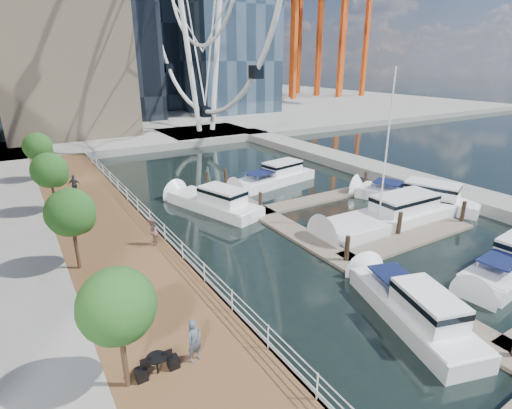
% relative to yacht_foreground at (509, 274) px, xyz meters
% --- Properties ---
extents(ground, '(520.00, 520.00, 0.00)m').
position_rel_yacht_foreground_xyz_m(ground, '(-10.22, -1.89, 0.00)').
color(ground, black).
rests_on(ground, ground).
extents(boardwalk, '(6.00, 60.00, 1.00)m').
position_rel_yacht_foreground_xyz_m(boardwalk, '(-19.22, 13.11, 0.50)').
color(boardwalk, brown).
rests_on(boardwalk, ground).
extents(seawall, '(0.25, 60.00, 1.00)m').
position_rel_yacht_foreground_xyz_m(seawall, '(-16.22, 13.11, 0.50)').
color(seawall, '#595954').
rests_on(seawall, ground).
extents(land_far, '(200.00, 114.00, 1.00)m').
position_rel_yacht_foreground_xyz_m(land_far, '(-10.22, 100.11, 0.50)').
color(land_far, gray).
rests_on(land_far, ground).
extents(breakwater, '(4.00, 60.00, 1.00)m').
position_rel_yacht_foreground_xyz_m(breakwater, '(9.78, 18.11, 0.50)').
color(breakwater, gray).
rests_on(breakwater, ground).
extents(pier, '(14.00, 12.00, 1.00)m').
position_rel_yacht_foreground_xyz_m(pier, '(3.78, 50.11, 0.50)').
color(pier, gray).
rests_on(pier, ground).
extents(railing, '(0.10, 60.00, 1.05)m').
position_rel_yacht_foreground_xyz_m(railing, '(-16.32, 13.11, 1.52)').
color(railing, white).
rests_on(railing, boardwalk).
extents(floating_docks, '(16.00, 34.00, 2.60)m').
position_rel_yacht_foreground_xyz_m(floating_docks, '(-2.26, 8.09, 0.49)').
color(floating_docks, '#6D6051').
rests_on(floating_docks, ground).
extents(port_cranes, '(40.00, 52.00, 38.00)m').
position_rel_yacht_foreground_xyz_m(port_cranes, '(57.44, 93.78, 20.00)').
color(port_cranes, '#D84C14').
rests_on(port_cranes, ground).
extents(street_trees, '(2.60, 42.60, 4.60)m').
position_rel_yacht_foreground_xyz_m(street_trees, '(-21.62, 12.11, 4.29)').
color(street_trees, '#3F2B1C').
rests_on(street_trees, ground).
extents(yacht_foreground, '(9.39, 3.46, 2.15)m').
position_rel_yacht_foreground_xyz_m(yacht_foreground, '(0.00, 0.00, 0.00)').
color(yacht_foreground, white).
rests_on(yacht_foreground, ground).
extents(pedestrian_near, '(0.76, 0.62, 1.79)m').
position_rel_yacht_foreground_xyz_m(pedestrian_near, '(-19.06, 2.03, 1.89)').
color(pedestrian_near, '#495461').
rests_on(pedestrian_near, boardwalk).
extents(pedestrian_mid, '(0.95, 1.04, 1.72)m').
position_rel_yacht_foreground_xyz_m(pedestrian_mid, '(-17.19, 12.82, 1.86)').
color(pedestrian_mid, '#7E5E57').
rests_on(pedestrian_mid, boardwalk).
extents(pedestrian_far, '(1.09, 0.91, 1.75)m').
position_rel_yacht_foreground_xyz_m(pedestrian_far, '(-19.69, 25.98, 1.87)').
color(pedestrian_far, '#383F47').
rests_on(pedestrian_far, boardwalk).
extents(moored_yachts, '(22.01, 35.36, 11.50)m').
position_rel_yacht_foreground_xyz_m(moored_yachts, '(-1.05, 9.32, 0.00)').
color(moored_yachts, white).
rests_on(moored_yachts, ground).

